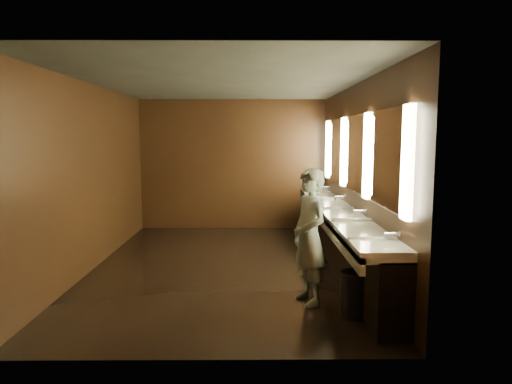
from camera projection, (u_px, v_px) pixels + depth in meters
floor at (225, 266)px, 7.10m from camera, size 6.00×6.00×0.00m
ceiling at (223, 83)px, 6.76m from camera, size 4.00×6.00×0.02m
wall_back at (233, 165)px, 9.91m from camera, size 4.00×0.02×2.80m
wall_front at (203, 207)px, 3.95m from camera, size 4.00×0.02×2.80m
wall_left at (92, 177)px, 6.91m from camera, size 0.02×6.00×2.80m
wall_right at (355, 177)px, 6.94m from camera, size 0.02×6.00×2.80m
sink_counter at (340, 235)px, 7.05m from camera, size 0.55×5.40×1.01m
mirror_band at (355, 154)px, 6.90m from camera, size 0.06×5.03×1.15m
person at (309, 237)px, 5.46m from camera, size 0.57×0.69×1.63m
trash_bin at (355, 294)px, 5.11m from camera, size 0.38×0.38×0.50m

